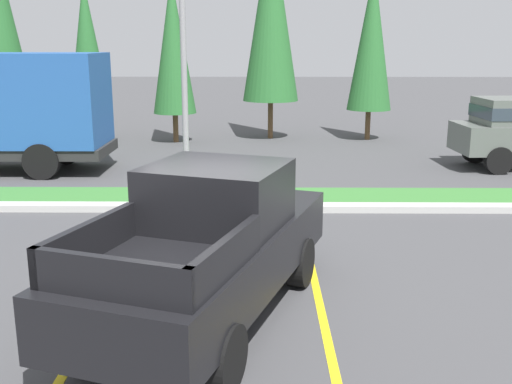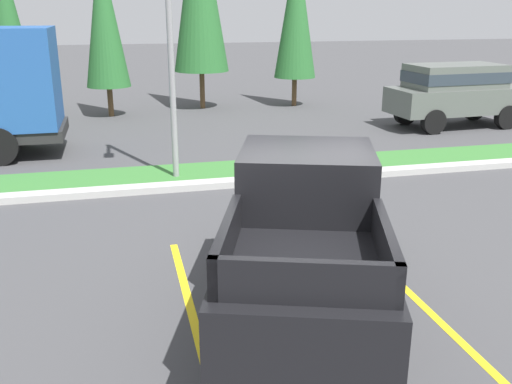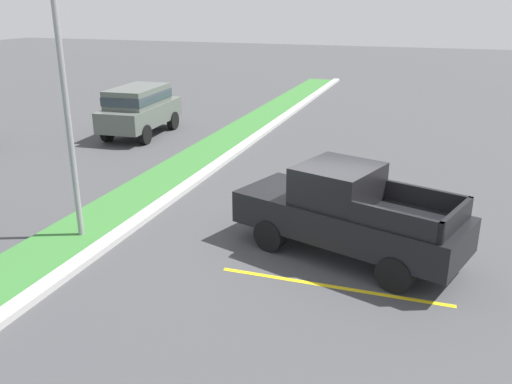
# 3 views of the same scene
# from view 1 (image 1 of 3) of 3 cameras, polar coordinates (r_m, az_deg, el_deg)

# --- Properties ---
(ground_plane) EXTENTS (120.00, 120.00, 0.00)m
(ground_plane) POSITION_cam_1_polar(r_m,az_deg,el_deg) (8.97, -2.78, -10.39)
(ground_plane) COLOR #424244
(parking_line_near) EXTENTS (0.12, 4.80, 0.01)m
(parking_line_near) POSITION_cam_1_polar(r_m,az_deg,el_deg) (8.79, -14.67, -11.35)
(parking_line_near) COLOR yellow
(parking_line_near) RESTS_ON ground
(parking_line_far) EXTENTS (0.12, 4.80, 0.01)m
(parking_line_far) POSITION_cam_1_polar(r_m,az_deg,el_deg) (8.54, 6.30, -11.75)
(parking_line_far) COLOR yellow
(parking_line_far) RESTS_ON ground
(curb_strip) EXTENTS (56.00, 0.40, 0.15)m
(curb_strip) POSITION_cam_1_polar(r_m,az_deg,el_deg) (13.66, -1.58, -1.46)
(curb_strip) COLOR #B2B2AD
(curb_strip) RESTS_ON ground
(grass_median) EXTENTS (56.00, 1.80, 0.06)m
(grass_median) POSITION_cam_1_polar(r_m,az_deg,el_deg) (14.73, -1.42, -0.49)
(grass_median) COLOR #387533
(grass_median) RESTS_ON ground
(pickup_truck_main) EXTENTS (3.47, 5.55, 2.10)m
(pickup_truck_main) POSITION_cam_1_polar(r_m,az_deg,el_deg) (8.18, -4.34, -5.03)
(pickup_truck_main) COLOR black
(pickup_truck_main) RESTS_ON ground
(street_light) EXTENTS (0.24, 1.49, 6.81)m
(street_light) POSITION_cam_1_polar(r_m,az_deg,el_deg) (14.02, -6.97, 14.88)
(street_light) COLOR gray
(street_light) RESTS_ON ground
(cypress_tree_left_inner) EXTENTS (1.57, 1.57, 6.03)m
(cypress_tree_left_inner) POSITION_cam_1_polar(r_m,az_deg,el_deg) (24.31, -15.59, 13.05)
(cypress_tree_left_inner) COLOR brown
(cypress_tree_left_inner) RESTS_ON ground
(cypress_tree_center) EXTENTS (1.60, 1.60, 6.14)m
(cypress_tree_center) POSITION_cam_1_polar(r_m,az_deg,el_deg) (23.08, -7.80, 13.56)
(cypress_tree_center) COLOR brown
(cypress_tree_center) RESTS_ON ground
(cypress_tree_right_inner) EXTENTS (2.14, 2.14, 8.25)m
(cypress_tree_right_inner) POSITION_cam_1_polar(r_m,az_deg,el_deg) (23.86, 1.42, 16.69)
(cypress_tree_right_inner) COLOR brown
(cypress_tree_right_inner) RESTS_ON ground
(cypress_tree_rightmost) EXTENTS (1.68, 1.68, 6.48)m
(cypress_tree_rightmost) POSITION_cam_1_polar(r_m,az_deg,el_deg) (23.90, 10.80, 13.94)
(cypress_tree_rightmost) COLOR brown
(cypress_tree_rightmost) RESTS_ON ground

